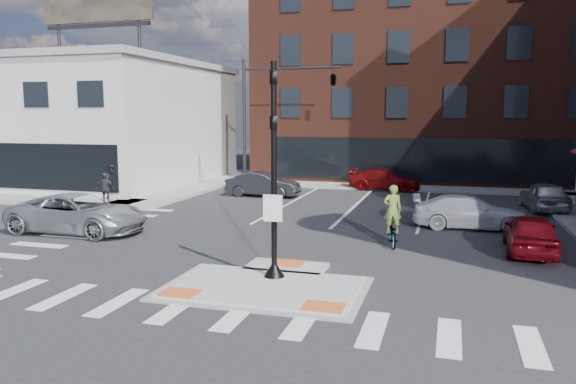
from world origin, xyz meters
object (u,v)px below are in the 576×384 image
(silver_suv, at_px, (78,214))
(bg_car_red, at_px, (384,180))
(white_pickup, at_px, (470,212))
(bg_car_silver, at_px, (544,196))
(pedestrian_a, at_px, (113,182))
(bg_car_dark, at_px, (263,184))
(cyclist, at_px, (392,225))
(red_sedan, at_px, (531,233))
(pedestrian_b, at_px, (105,189))

(silver_suv, xyz_separation_m, bg_car_red, (10.23, 16.49, -0.13))
(white_pickup, height_order, bg_car_silver, bg_car_silver)
(silver_suv, distance_m, pedestrian_a, 8.25)
(white_pickup, distance_m, bg_car_silver, 6.74)
(bg_car_dark, distance_m, bg_car_red, 8.01)
(white_pickup, height_order, bg_car_red, white_pickup)
(bg_car_dark, distance_m, cyclist, 13.46)
(bg_car_silver, xyz_separation_m, pedestrian_a, (-22.05, -3.47, 0.39))
(silver_suv, bearing_deg, cyclist, -83.66)
(bg_car_red, bearing_deg, red_sedan, -151.57)
(bg_car_silver, xyz_separation_m, bg_car_red, (-8.45, 5.49, -0.07))
(bg_car_dark, relative_size, cyclist, 1.91)
(white_pickup, bearing_deg, pedestrian_b, 84.70)
(pedestrian_a, bearing_deg, bg_car_silver, 7.00)
(red_sedan, height_order, white_pickup, red_sedan)
(bg_car_red, height_order, cyclist, cyclist)
(bg_car_silver, relative_size, bg_car_red, 0.95)
(white_pickup, bearing_deg, cyclist, 141.53)
(silver_suv, bearing_deg, white_pickup, -69.77)
(white_pickup, height_order, pedestrian_b, pedestrian_b)
(bg_car_red, bearing_deg, white_pickup, -152.17)
(pedestrian_a, relative_size, pedestrian_b, 1.16)
(pedestrian_b, bearing_deg, bg_car_red, 25.79)
(bg_car_red, xyz_separation_m, pedestrian_b, (-12.73, -10.96, 0.33))
(red_sedan, xyz_separation_m, pedestrian_b, (-19.39, 4.11, 0.29))
(bg_car_silver, distance_m, cyclist, 11.70)
(silver_suv, relative_size, white_pickup, 1.20)
(red_sedan, bearing_deg, pedestrian_b, -10.02)
(silver_suv, height_order, pedestrian_b, pedestrian_b)
(bg_car_red, relative_size, pedestrian_b, 2.69)
(bg_car_silver, xyz_separation_m, pedestrian_b, (-21.19, -5.47, 0.26))
(pedestrian_a, bearing_deg, bg_car_red, 31.45)
(white_pickup, height_order, cyclist, cyclist)
(pedestrian_a, bearing_deg, silver_suv, -67.88)
(bg_car_silver, relative_size, pedestrian_a, 2.21)
(bg_car_dark, bearing_deg, pedestrian_a, 120.65)
(silver_suv, xyz_separation_m, bg_car_silver, (18.69, 11.00, -0.06))
(white_pickup, bearing_deg, bg_car_dark, 55.73)
(bg_car_dark, bearing_deg, bg_car_silver, -92.20)
(cyclist, relative_size, pedestrian_b, 1.34)
(white_pickup, xyz_separation_m, bg_car_red, (-4.78, 11.15, -0.03))
(bg_car_dark, bearing_deg, silver_suv, 162.43)
(red_sedan, distance_m, pedestrian_a, 21.15)
(red_sedan, bearing_deg, bg_car_red, -64.23)
(silver_suv, xyz_separation_m, cyclist, (12.26, 1.22, -0.03))
(bg_car_silver, bearing_deg, red_sedan, 73.41)
(silver_suv, xyz_separation_m, white_pickup, (15.02, 5.34, -0.10))
(silver_suv, distance_m, cyclist, 12.32)
(bg_car_dark, relative_size, bg_car_silver, 1.01)
(red_sedan, bearing_deg, bg_car_dark, -36.24)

